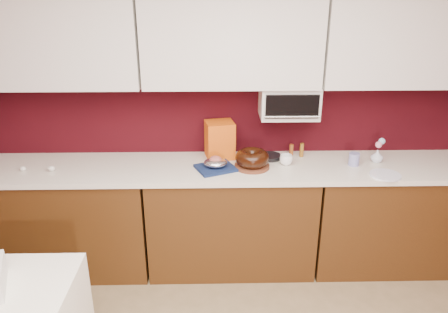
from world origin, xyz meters
The scene contains 28 objects.
wall_back centered at (0.00, 2.25, 1.25)m, with size 4.00×0.02×2.50m, color #37070D.
base_cabinet_left centered at (-1.33, 1.94, 0.43)m, with size 1.31×0.58×0.86m, color #49280E.
base_cabinet_center centered at (0.00, 1.94, 0.43)m, with size 1.31×0.58×0.86m, color #49280E.
base_cabinet_right centered at (1.33, 1.94, 0.43)m, with size 1.31×0.58×0.86m, color #49280E.
countertop centered at (0.00, 1.94, 0.88)m, with size 4.00×0.62×0.04m, color silver.
upper_cabinet_left centered at (-1.33, 2.08, 1.85)m, with size 1.31×0.33×0.70m, color white.
upper_cabinet_center centered at (0.00, 2.08, 1.85)m, with size 1.31×0.33×0.70m, color white.
upper_cabinet_right centered at (1.33, 2.08, 1.85)m, with size 1.31×0.33×0.70m, color white.
toaster_oven centered at (0.45, 2.10, 1.38)m, with size 0.45×0.30×0.25m, color white.
toaster_oven_door centered at (0.45, 1.94, 1.38)m, with size 0.40×0.02×0.18m, color black.
toaster_oven_handle centered at (0.45, 1.93, 1.30)m, with size 0.02×0.02×0.42m, color silver.
cake_base centered at (0.16, 1.90, 0.91)m, with size 0.27×0.27×0.03m, color brown.
bundt_cake centered at (0.16, 1.90, 0.98)m, with size 0.26×0.26×0.11m, color black.
navy_towel centered at (-0.13, 1.88, 0.91)m, with size 0.28×0.24×0.02m, color #14234C.
foil_ham_nest centered at (-0.13, 1.88, 0.96)m, with size 0.18×0.15×0.07m, color silver.
roasted_ham centered at (-0.13, 1.88, 0.98)m, with size 0.10×0.08×0.06m, color #B15B50.
pandoro_box centered at (-0.09, 2.13, 1.05)m, with size 0.22×0.20×0.30m, color red.
dark_pan centered at (0.32, 2.09, 0.92)m, with size 0.18×0.18×0.03m, color black.
coffee_mug centered at (0.43, 1.95, 0.95)m, with size 0.09×0.09×0.10m, color white.
blue_jar centered at (0.96, 1.94, 0.95)m, with size 0.08×0.08×0.10m, color #1B2194.
flower_vase centered at (1.16, 1.99, 0.96)m, with size 0.08×0.08×0.12m, color silver.
flower_pink centered at (1.16, 1.99, 1.05)m, with size 0.05×0.05×0.05m, color pink.
flower_blue centered at (1.19, 2.01, 1.07)m, with size 0.05×0.05×0.05m, color #9AD6F7.
china_plate centered at (1.14, 1.73, 0.91)m, with size 0.23×0.23×0.01m, color white.
amber_bottle centered at (0.50, 2.14, 0.95)m, with size 0.03×0.03×0.10m, color brown.
egg_left centered at (-1.59, 1.88, 0.92)m, with size 0.05×0.04×0.04m, color white.
egg_right centered at (-1.37, 1.87, 0.92)m, with size 0.06×0.04×0.04m, color silver.
amber_bottle_tall centered at (0.58, 2.12, 0.96)m, with size 0.03×0.03×0.11m, color brown.
Camera 1 is at (-0.13, -1.20, 2.25)m, focal length 35.00 mm.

